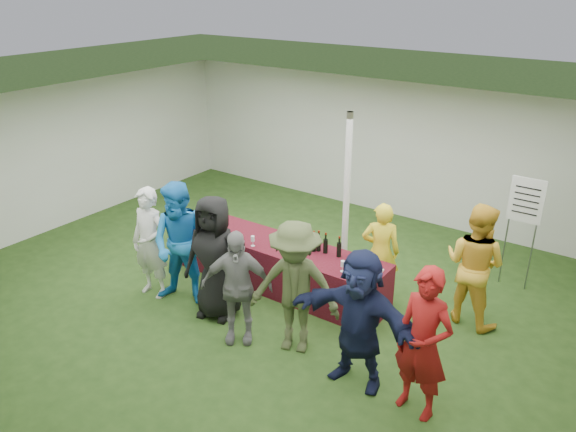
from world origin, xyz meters
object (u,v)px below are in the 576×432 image
Objects in this scene: customer_1 at (182,245)px; customer_6 at (423,344)px; wine_list_sign at (525,209)px; customer_5 at (359,319)px; serving_table at (278,264)px; customer_0 at (150,243)px; customer_4 at (295,288)px; staff_pourer at (380,252)px; staff_back at (475,264)px; dump_bucket at (368,274)px; customer_2 at (215,258)px; customer_3 at (237,287)px.

customer_1 reaches higher than customer_6.
wine_list_sign reaches higher than customer_6.
customer_6 is (0.80, -0.04, 0.02)m from customer_5.
customer_0 is at bearing -137.71° from serving_table.
customer_4 reaches higher than wine_list_sign.
serving_table is 2.09× the size of customer_0.
customer_5 is at bearing 84.88° from staff_pourer.
staff_pourer is 0.87× the size of staff_back.
staff_pourer is at bearing -135.19° from wine_list_sign.
customer_1 is 2.01m from customer_4.
wine_list_sign is 5.63m from customer_0.
customer_4 is (2.01, -0.02, -0.03)m from customer_1.
dump_bucket is at bearing 14.56° from customer_0.
dump_bucket is 2.13m from customer_2.
customer_3 is (-1.06, -2.03, 0.02)m from staff_pourer.
customer_0 is 0.95× the size of customer_4.
customer_3 is 0.88× the size of customer_4.
customer_4 is at bearing -119.74° from wine_list_sign.
serving_table is 1.71m from customer_4.
dump_bucket is (1.68, -0.22, 0.46)m from serving_table.
customer_6 is at bearing 102.79° from staff_pourer.
serving_table is at bearing 65.62° from customer_2.
customer_1 reaches higher than customer_4.
customer_5 is 0.80m from customer_6.
customer_4 is at bearing -13.40° from customer_2.
customer_6 reaches higher than staff_back.
dump_bucket is at bearing 41.21° from customer_4.
customer_1 is at bearing 177.01° from customer_5.
staff_back is at bearing 20.21° from customer_2.
customer_2 is 1.38m from customer_4.
customer_0 is at bearing 36.94° from staff_back.
staff_pourer is 2.91m from customer_1.
customer_2 is at bearing -174.91° from customer_6.
customer_1 is at bearing -174.28° from customer_6.
serving_table is 2.00× the size of wine_list_sign.
customer_3 is 0.91× the size of customer_5.
customer_3 is at bearing 37.90° from staff_pourer.
staff_back is (1.10, 1.01, 0.05)m from dump_bucket.
staff_pourer is 0.97× the size of customer_3.
customer_1 reaches higher than staff_pourer.
dump_bucket is at bearing 53.14° from staff_back.
serving_table is 15.89× the size of dump_bucket.
dump_bucket is 0.84m from staff_pourer.
customer_2 reaches higher than customer_4.
wine_list_sign is 1.13× the size of customer_3.
staff_pourer is 0.87× the size of customer_6.
customer_0 reaches higher than staff_pourer.
customer_0 is 3.52m from customer_5.
staff_pourer is at bearing 19.40° from staff_back.
staff_back is (1.32, 0.20, 0.11)m from staff_pourer.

